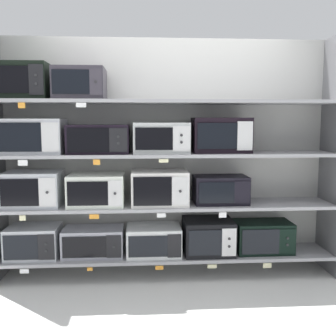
{
  "coord_description": "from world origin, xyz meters",
  "views": [
    {
      "loc": [
        -0.25,
        -3.68,
        1.49
      ],
      "look_at": [
        0.0,
        0.0,
        1.04
      ],
      "focal_mm": 42.17,
      "sensor_mm": 36.0,
      "label": 1
    }
  ],
  "objects_px": {
    "microwave_0": "(34,241)",
    "microwave_7": "(159,187)",
    "microwave_11": "(161,138)",
    "microwave_4": "(263,237)",
    "microwave_5": "(33,189)",
    "microwave_1": "(93,242)",
    "microwave_9": "(33,136)",
    "microwave_3": "(208,236)",
    "microwave_2": "(154,240)",
    "microwave_13": "(25,81)",
    "microwave_8": "(220,190)",
    "microwave_6": "(97,189)",
    "microwave_10": "(99,139)",
    "microwave_14": "(80,84)",
    "microwave_12": "(221,135)"
  },
  "relations": [
    {
      "from": "microwave_0",
      "to": "microwave_7",
      "type": "relative_size",
      "value": 0.91
    },
    {
      "from": "microwave_1",
      "to": "microwave_10",
      "type": "relative_size",
      "value": 1.02
    },
    {
      "from": "microwave_5",
      "to": "microwave_12",
      "type": "xyz_separation_m",
      "value": [
        1.75,
        0.0,
        0.49
      ]
    },
    {
      "from": "microwave_14",
      "to": "microwave_11",
      "type": "bearing_deg",
      "value": 0.01
    },
    {
      "from": "microwave_11",
      "to": "microwave_1",
      "type": "bearing_deg",
      "value": -179.98
    },
    {
      "from": "microwave_9",
      "to": "microwave_11",
      "type": "xyz_separation_m",
      "value": [
        1.17,
        0.0,
        -0.02
      ]
    },
    {
      "from": "microwave_10",
      "to": "microwave_1",
      "type": "bearing_deg",
      "value": 179.79
    },
    {
      "from": "microwave_1",
      "to": "microwave_9",
      "type": "xyz_separation_m",
      "value": [
        -0.52,
        -0.0,
        1.0
      ]
    },
    {
      "from": "microwave_1",
      "to": "microwave_8",
      "type": "bearing_deg",
      "value": 0.0
    },
    {
      "from": "microwave_10",
      "to": "microwave_5",
      "type": "bearing_deg",
      "value": 179.97
    },
    {
      "from": "microwave_0",
      "to": "microwave_8",
      "type": "height_order",
      "value": "microwave_8"
    },
    {
      "from": "microwave_7",
      "to": "microwave_12",
      "type": "distance_m",
      "value": 0.76
    },
    {
      "from": "microwave_0",
      "to": "microwave_11",
      "type": "distance_m",
      "value": 1.55
    },
    {
      "from": "microwave_12",
      "to": "microwave_4",
      "type": "bearing_deg",
      "value": -0.05
    },
    {
      "from": "microwave_6",
      "to": "microwave_11",
      "type": "bearing_deg",
      "value": 0.01
    },
    {
      "from": "microwave_5",
      "to": "microwave_13",
      "type": "height_order",
      "value": "microwave_13"
    },
    {
      "from": "microwave_7",
      "to": "microwave_14",
      "type": "height_order",
      "value": "microwave_14"
    },
    {
      "from": "microwave_7",
      "to": "microwave_8",
      "type": "bearing_deg",
      "value": 0.03
    },
    {
      "from": "microwave_1",
      "to": "microwave_13",
      "type": "height_order",
      "value": "microwave_13"
    },
    {
      "from": "microwave_7",
      "to": "microwave_9",
      "type": "bearing_deg",
      "value": 180.0
    },
    {
      "from": "microwave_11",
      "to": "microwave_14",
      "type": "xyz_separation_m",
      "value": [
        -0.73,
        -0.0,
        0.49
      ]
    },
    {
      "from": "microwave_3",
      "to": "microwave_6",
      "type": "height_order",
      "value": "microwave_6"
    },
    {
      "from": "microwave_9",
      "to": "microwave_0",
      "type": "bearing_deg",
      "value": 179.93
    },
    {
      "from": "microwave_3",
      "to": "microwave_9",
      "type": "bearing_deg",
      "value": -179.99
    },
    {
      "from": "microwave_4",
      "to": "microwave_9",
      "type": "bearing_deg",
      "value": 180.0
    },
    {
      "from": "microwave_2",
      "to": "microwave_8",
      "type": "bearing_deg",
      "value": -0.01
    },
    {
      "from": "microwave_0",
      "to": "microwave_9",
      "type": "relative_size",
      "value": 0.87
    },
    {
      "from": "microwave_1",
      "to": "microwave_11",
      "type": "relative_size",
      "value": 1.1
    },
    {
      "from": "microwave_6",
      "to": "microwave_10",
      "type": "distance_m",
      "value": 0.47
    },
    {
      "from": "microwave_4",
      "to": "microwave_5",
      "type": "height_order",
      "value": "microwave_5"
    },
    {
      "from": "microwave_0",
      "to": "microwave_4",
      "type": "distance_m",
      "value": 2.2
    },
    {
      "from": "microwave_0",
      "to": "microwave_6",
      "type": "distance_m",
      "value": 0.77
    },
    {
      "from": "microwave_8",
      "to": "microwave_9",
      "type": "relative_size",
      "value": 0.92
    },
    {
      "from": "microwave_0",
      "to": "microwave_7",
      "type": "xyz_separation_m",
      "value": [
        1.19,
        -0.0,
        0.5
      ]
    },
    {
      "from": "microwave_1",
      "to": "microwave_4",
      "type": "xyz_separation_m",
      "value": [
        1.65,
        -0.0,
        0.02
      ]
    },
    {
      "from": "microwave_1",
      "to": "microwave_5",
      "type": "bearing_deg",
      "value": 180.0
    },
    {
      "from": "microwave_2",
      "to": "microwave_8",
      "type": "xyz_separation_m",
      "value": [
        0.64,
        -0.0,
        0.48
      ]
    },
    {
      "from": "microwave_1",
      "to": "microwave_9",
      "type": "relative_size",
      "value": 1.03
    },
    {
      "from": "microwave_7",
      "to": "microwave_1",
      "type": "bearing_deg",
      "value": 179.98
    },
    {
      "from": "microwave_5",
      "to": "microwave_10",
      "type": "relative_size",
      "value": 0.92
    },
    {
      "from": "microwave_4",
      "to": "microwave_11",
      "type": "xyz_separation_m",
      "value": [
        -1.0,
        0.0,
        0.97
      ]
    },
    {
      "from": "microwave_5",
      "to": "microwave_8",
      "type": "relative_size",
      "value": 1.01
    },
    {
      "from": "microwave_1",
      "to": "microwave_8",
      "type": "height_order",
      "value": "microwave_8"
    },
    {
      "from": "microwave_10",
      "to": "microwave_9",
      "type": "bearing_deg",
      "value": 179.99
    },
    {
      "from": "microwave_3",
      "to": "microwave_2",
      "type": "bearing_deg",
      "value": 179.99
    },
    {
      "from": "microwave_2",
      "to": "microwave_14",
      "type": "relative_size",
      "value": 1.14
    },
    {
      "from": "microwave_0",
      "to": "microwave_12",
      "type": "height_order",
      "value": "microwave_12"
    },
    {
      "from": "microwave_0",
      "to": "microwave_11",
      "type": "bearing_deg",
      "value": 0.01
    },
    {
      "from": "microwave_11",
      "to": "microwave_6",
      "type": "bearing_deg",
      "value": -179.99
    },
    {
      "from": "microwave_7",
      "to": "microwave_14",
      "type": "relative_size",
      "value": 1.17
    }
  ]
}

